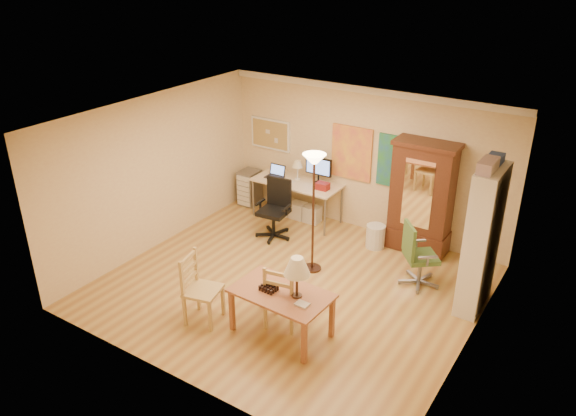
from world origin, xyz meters
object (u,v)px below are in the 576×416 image
Objects in this scene: armoire at (421,205)px; bookshelf at (482,241)px; dining_table at (287,286)px; office_chair_black at (275,222)px; computer_desk at (299,196)px; office_chair_green at (418,268)px.

bookshelf is (1.32, -1.18, 0.22)m from armoire.
dining_table is 1.25× the size of office_chair_black.
armoire is at bearing 1.90° from computer_desk.
dining_table is at bearing -115.20° from office_chair_green.
computer_desk is 1.63× the size of office_chair_green.
computer_desk is 0.79× the size of bookshelf.
dining_table is 1.29× the size of office_chair_green.
armoire is (2.40, 0.08, 0.39)m from computer_desk.
computer_desk is at bearing 163.57° from bookshelf.
dining_table is 0.63× the size of bookshelf.
office_chair_green is 1.30m from armoire.
office_chair_green is (2.82, -1.00, -0.20)m from computer_desk.
armoire is (0.61, 3.27, 0.08)m from dining_table.
office_chair_green is 1.21m from bookshelf.
armoire reaches higher than office_chair_green.
office_chair_black is 2.64m from armoire.
dining_table is 0.69× the size of armoire.
armoire is (-0.42, 1.08, 0.58)m from office_chair_green.
computer_desk is 0.87× the size of armoire.
office_chair_green is at bearing -19.64° from computer_desk.
office_chair_green is at bearing -68.99° from armoire.
dining_table is at bearing -132.75° from bookshelf.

